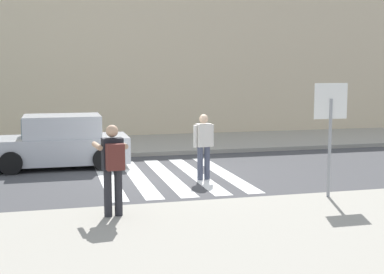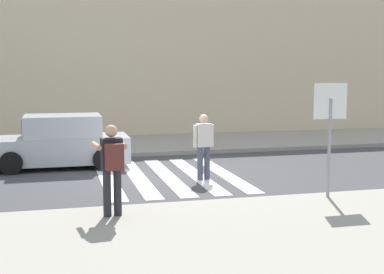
{
  "view_description": "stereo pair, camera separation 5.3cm",
  "coord_description": "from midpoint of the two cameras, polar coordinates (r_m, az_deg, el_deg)",
  "views": [
    {
      "loc": [
        -2.92,
        -13.82,
        2.87
      ],
      "look_at": [
        0.6,
        -0.2,
        1.1
      ],
      "focal_mm": 50.0,
      "sensor_mm": 36.0,
      "label": 1
    },
    {
      "loc": [
        -2.87,
        -13.83,
        2.87
      ],
      "look_at": [
        0.6,
        -0.2,
        1.1
      ],
      "focal_mm": 50.0,
      "sensor_mm": 36.0,
      "label": 2
    }
  ],
  "objects": [
    {
      "name": "ground_plane",
      "position": [
        14.42,
        -2.62,
        -4.32
      ],
      "size": [
        120.0,
        120.0,
        0.0
      ],
      "primitive_type": "plane",
      "color": "#424244"
    },
    {
      "name": "sidewalk_near",
      "position": [
        8.63,
        6.08,
        -11.82
      ],
      "size": [
        60.0,
        6.0,
        0.14
      ],
      "primitive_type": "cube",
      "color": "#9E998C",
      "rests_on": "ground"
    },
    {
      "name": "sidewalk_far",
      "position": [
        20.23,
        -6.13,
        -0.82
      ],
      "size": [
        60.0,
        4.8,
        0.14
      ],
      "primitive_type": "cube",
      "color": "#9E998C",
      "rests_on": "ground"
    },
    {
      "name": "building_facade_far",
      "position": [
        24.41,
        -7.76,
        8.28
      ],
      "size": [
        56.0,
        4.0,
        6.73
      ],
      "primitive_type": "cube",
      "color": "beige",
      "rests_on": "ground"
    },
    {
      "name": "crosswalk_stripe_0",
      "position": [
        14.38,
        -9.06,
        -4.42
      ],
      "size": [
        0.44,
        5.2,
        0.01
      ],
      "primitive_type": "cube",
      "color": "silver",
      "rests_on": "ground"
    },
    {
      "name": "crosswalk_stripe_1",
      "position": [
        14.47,
        -5.89,
        -4.29
      ],
      "size": [
        0.44,
        5.2,
        0.01
      ],
      "primitive_type": "cube",
      "color": "silver",
      "rests_on": "ground"
    },
    {
      "name": "crosswalk_stripe_2",
      "position": [
        14.61,
        -2.78,
        -4.15
      ],
      "size": [
        0.44,
        5.2,
        0.01
      ],
      "primitive_type": "cube",
      "color": "silver",
      "rests_on": "ground"
    },
    {
      "name": "crosswalk_stripe_3",
      "position": [
        14.79,
        0.26,
        -4.0
      ],
      "size": [
        0.44,
        5.2,
        0.01
      ],
      "primitive_type": "cube",
      "color": "silver",
      "rests_on": "ground"
    },
    {
      "name": "crosswalk_stripe_4",
      "position": [
        15.01,
        3.22,
        -3.85
      ],
      "size": [
        0.44,
        5.2,
        0.01
      ],
      "primitive_type": "cube",
      "color": "silver",
      "rests_on": "ground"
    },
    {
      "name": "stop_sign",
      "position": [
        11.76,
        14.42,
        2.33
      ],
      "size": [
        0.76,
        0.08,
        2.45
      ],
      "color": "gray",
      "rests_on": "sidewalk_near"
    },
    {
      "name": "photographer_with_backpack",
      "position": [
        10.03,
        -8.59,
        -2.69
      ],
      "size": [
        0.64,
        0.89,
        1.72
      ],
      "color": "#232328",
      "rests_on": "sidewalk_near"
    },
    {
      "name": "pedestrian_crossing",
      "position": [
        13.96,
        1.14,
        -0.64
      ],
      "size": [
        0.57,
        0.3,
        1.72
      ],
      "color": "#474C60",
      "rests_on": "ground"
    },
    {
      "name": "parked_car_silver",
      "position": [
        16.27,
        -14.09,
        -0.62
      ],
      "size": [
        4.1,
        1.92,
        1.55
      ],
      "color": "#B7BABF",
      "rests_on": "ground"
    }
  ]
}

